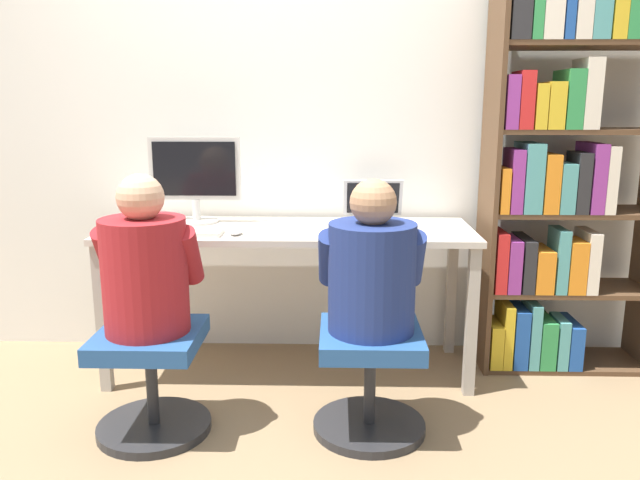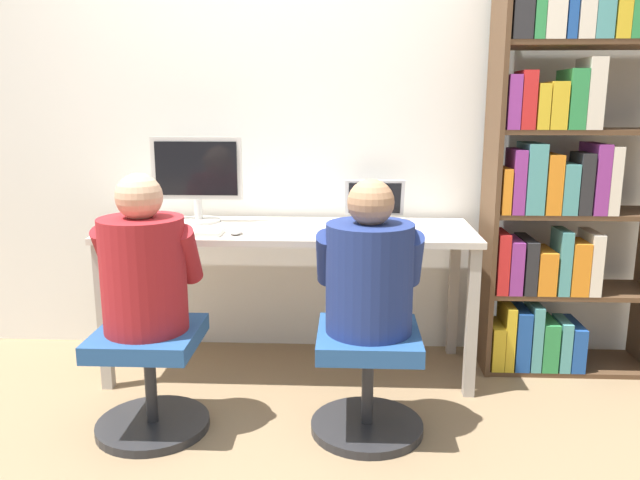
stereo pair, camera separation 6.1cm
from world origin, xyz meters
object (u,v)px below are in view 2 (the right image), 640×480
Objects in this scene: laptop at (375,214)px; office_chair_left at (150,373)px; desktop_monitor at (197,179)px; bookshelf at (560,174)px; person_at_monitor at (144,266)px; keyboard at (180,232)px; person_at_laptop at (370,269)px; office_chair_right at (368,374)px.

laptop is 0.65× the size of office_chair_left.
bookshelf is (1.77, -0.05, 0.04)m from desktop_monitor.
person_at_monitor reaches higher than laptop.
keyboard is 1.82m from bookshelf.
office_chair_left is (-0.03, -0.45, -0.50)m from keyboard.
bookshelf is at bearing 21.18° from office_chair_left.
person_at_laptop is (0.89, 0.03, 0.44)m from office_chair_left.
laptop is at bearing 39.37° from office_chair_left.
person_at_laptop is at bearing -40.37° from desktop_monitor.
person_at_monitor is at bearing -178.40° from office_chair_right.
person_at_monitor is (0.00, 0.00, 0.45)m from office_chair_left.
person_at_monitor is at bearing -93.54° from keyboard.
bookshelf is at bearing 8.03° from keyboard.
laptop is at bearing 86.28° from person_at_laptop.
keyboard is (-0.01, -0.30, -0.21)m from desktop_monitor.
laptop is 0.74m from person_at_laptop.
keyboard is 0.84× the size of office_chair_left.
desktop_monitor is 0.23× the size of bookshelf.
office_chair_right is 1.36m from bookshelf.
laptop reaches higher than office_chair_right.
laptop is 0.65× the size of office_chair_right.
desktop_monitor is at bearing -179.14° from laptop.
office_chair_right is at bearing 1.60° from person_at_monitor.
person_at_laptop is at bearing 90.00° from office_chair_right.
office_chair_right is (0.86, -0.42, -0.50)m from keyboard.
person_at_laptop reaches higher than office_chair_right.
keyboard is 0.20× the size of bookshelf.
office_chair_right is 0.74× the size of person_at_monitor.
desktop_monitor is 1.17× the size of keyboard.
laptop is 0.91m from office_chair_right.
desktop_monitor is at bearing 178.35° from bookshelf.
keyboard is 0.64× the size of person_at_laptop.
person_at_monitor reaches higher than keyboard.
keyboard is 0.84× the size of office_chair_right.
laptop is 1.32m from office_chair_left.
office_chair_left is at bearing -93.07° from desktop_monitor.
person_at_laptop is 0.30× the size of bookshelf.
desktop_monitor is 1.77m from bookshelf.
person_at_laptop is 1.18m from bookshelf.
laptop is 0.78× the size of keyboard.
keyboard is at bearing -92.44° from desktop_monitor.
desktop_monitor is 0.98× the size of office_chair_left.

